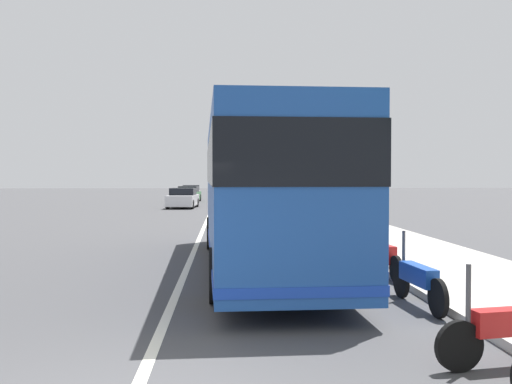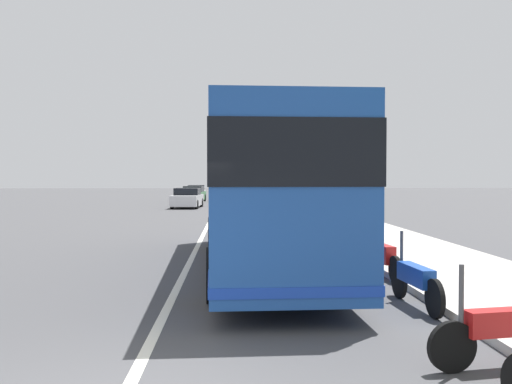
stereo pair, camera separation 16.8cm
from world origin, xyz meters
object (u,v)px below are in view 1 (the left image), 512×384
at_px(car_behind_bus, 183,198).
at_px(motorcycle_by_tree, 418,280).
at_px(coach_bus, 261,186).
at_px(car_side_street, 234,197).
at_px(motorcycle_angled, 381,255).
at_px(car_far_distant, 191,193).
at_px(car_oncoming, 189,194).

bearing_deg(car_behind_bus, motorcycle_by_tree, 14.69).
distance_m(coach_bus, car_side_street, 31.86).
bearing_deg(motorcycle_by_tree, coach_bus, 25.07).
bearing_deg(car_side_street, car_behind_bus, 137.18).
height_order(coach_bus, car_side_street, coach_bus).
relative_size(motorcycle_angled, car_side_street, 0.54).
relative_size(motorcycle_by_tree, car_behind_bus, 0.46).
bearing_deg(motorcycle_angled, motorcycle_by_tree, 169.76).
distance_m(car_side_street, car_behind_bus, 5.45).
relative_size(coach_bus, motorcycle_angled, 5.29).
height_order(coach_bus, motorcycle_angled, coach_bus).
distance_m(motorcycle_angled, car_far_distant, 44.70).
xyz_separation_m(motorcycle_angled, car_behind_bus, (29.17, 6.62, 0.22)).
distance_m(car_behind_bus, car_far_distant, 15.00).
relative_size(motorcycle_angled, car_oncoming, 0.49).
distance_m(motorcycle_angled, car_side_street, 33.21).
relative_size(coach_bus, car_behind_bus, 2.53).
bearing_deg(motorcycle_angled, car_far_distant, 2.37).
distance_m(car_side_street, car_far_distant, 11.79).
relative_size(car_oncoming, car_far_distant, 1.12).
xyz_separation_m(motorcycle_angled, car_far_distant, (44.17, 6.89, 0.22)).
bearing_deg(motorcycle_angled, car_oncoming, 3.34).
relative_size(coach_bus, car_far_distant, 2.93).
height_order(car_side_street, car_oncoming, car_oncoming).
height_order(motorcycle_angled, car_oncoming, car_oncoming).
relative_size(coach_bus, motorcycle_by_tree, 5.54).
bearing_deg(car_far_distant, car_oncoming, -1.81).
bearing_deg(car_side_street, motorcycle_by_tree, -174.69).
xyz_separation_m(car_side_street, car_oncoming, (6.19, 3.97, 0.02)).
bearing_deg(car_far_distant, motorcycle_by_tree, 5.29).
bearing_deg(motorcycle_by_tree, car_side_street, -0.09).
distance_m(car_oncoming, car_behind_bus, 10.11).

